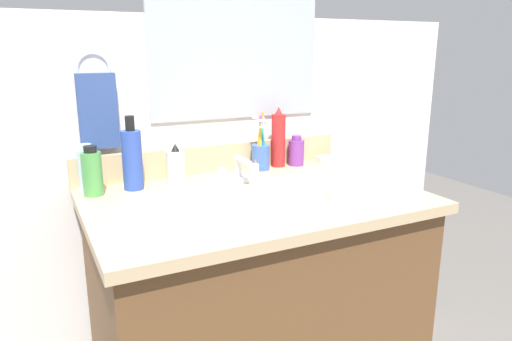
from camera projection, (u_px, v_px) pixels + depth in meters
vanity_cabinet at (254, 325)px, 1.43m from camera, size 0.88×0.57×0.77m
countertop at (254, 200)px, 1.33m from camera, size 0.92×0.62×0.03m
backsplash at (215, 158)px, 1.57m from camera, size 0.92×0.02×0.09m
back_wall at (210, 207)px, 1.67m from camera, size 2.02×0.04×1.30m
mirror_panel at (236, 32)px, 1.55m from camera, size 0.60×0.01×0.56m
towel_ring at (93, 69)px, 1.38m from camera, size 0.10×0.01×0.10m
hand_towel at (98, 111)px, 1.39m from camera, size 0.11×0.04×0.22m
sink_basin at (269, 209)px, 1.30m from camera, size 0.38×0.38×0.11m
faucet at (239, 173)px, 1.45m from camera, size 0.16×0.10×0.08m
bottle_cream_purple at (296, 152)px, 1.65m from camera, size 0.05×0.05×0.11m
bottle_shampoo_blue at (132, 158)px, 1.36m from camera, size 0.06×0.06×0.22m
bottle_spray_red at (278, 139)px, 1.63m from camera, size 0.05×0.05×0.21m
bottle_gel_clear at (88, 169)px, 1.37m from camera, size 0.05×0.05×0.13m
bottle_lotion_white at (176, 166)px, 1.43m from camera, size 0.06×0.06×0.12m
bottle_toner_green at (92, 173)px, 1.31m from camera, size 0.06×0.06×0.14m
cup_blue_plastic at (261, 154)px, 1.59m from camera, size 0.07×0.07×0.20m
soap_bar at (325, 159)px, 1.70m from camera, size 0.06×0.04×0.02m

